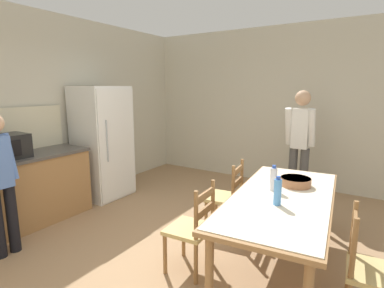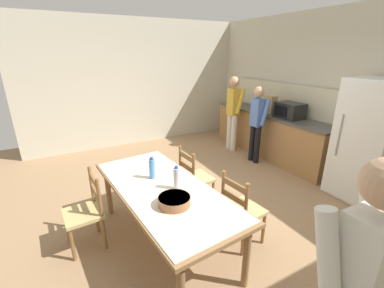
{
  "view_description": "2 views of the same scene",
  "coord_description": "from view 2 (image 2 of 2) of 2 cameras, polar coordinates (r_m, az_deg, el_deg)",
  "views": [
    {
      "loc": [
        -2.36,
        -1.64,
        1.8
      ],
      "look_at": [
        0.29,
        0.03,
        1.21
      ],
      "focal_mm": 28.0,
      "sensor_mm": 36.0,
      "label": 1
    },
    {
      "loc": [
        2.86,
        -1.81,
        2.17
      ],
      "look_at": [
        -0.0,
        -0.26,
        1.0
      ],
      "focal_mm": 24.0,
      "sensor_mm": 36.0,
      "label": 2
    }
  ],
  "objects": [
    {
      "name": "microwave",
      "position": [
        5.38,
        20.9,
        6.99
      ],
      "size": [
        0.5,
        0.39,
        0.3
      ],
      "color": "black",
      "rests_on": "kitchen_counter"
    },
    {
      "name": "kitchen_counter",
      "position": [
        5.86,
        16.86,
        2.16
      ],
      "size": [
        3.0,
        0.66,
        0.94
      ],
      "color": "#9E7042",
      "rests_on": "ground"
    },
    {
      "name": "refrigerator",
      "position": [
        4.6,
        34.5,
        0.41
      ],
      "size": [
        0.77,
        0.73,
        1.82
      ],
      "color": "white",
      "rests_on": "ground"
    },
    {
      "name": "chair_side_far_left",
      "position": [
        3.75,
        0.57,
        -7.56
      ],
      "size": [
        0.45,
        0.43,
        0.91
      ],
      "rotation": [
        0.0,
        0.0,
        3.21
      ],
      "color": "olive",
      "rests_on": "ground"
    },
    {
      "name": "counter_splashback",
      "position": [
        5.91,
        19.79,
        9.66
      ],
      "size": [
        2.96,
        0.03,
        0.6
      ],
      "primitive_type": "cube",
      "color": "beige",
      "rests_on": "kitchen_counter"
    },
    {
      "name": "person_at_counter",
      "position": [
        5.28,
        14.22,
        5.02
      ],
      "size": [
        0.39,
        0.27,
        1.55
      ],
      "rotation": [
        0.0,
        0.0,
        1.57
      ],
      "color": "black",
      "rests_on": "ground"
    },
    {
      "name": "ground_plane",
      "position": [
        4.02,
        3.38,
        -12.87
      ],
      "size": [
        8.32,
        8.32,
        0.0
      ],
      "primitive_type": "plane",
      "color": "#9E7A56"
    },
    {
      "name": "dining_table",
      "position": [
        2.94,
        -6.41,
        -10.75
      ],
      "size": [
        2.21,
        1.11,
        0.75
      ],
      "rotation": [
        0.0,
        0.0,
        0.09
      ],
      "color": "olive",
      "rests_on": "ground"
    },
    {
      "name": "bottle_off_centre",
      "position": [
        2.81,
        -3.45,
        -7.59
      ],
      "size": [
        0.07,
        0.07,
        0.27
      ],
      "color": "silver",
      "rests_on": "dining_table"
    },
    {
      "name": "chair_side_far_right",
      "position": [
        3.12,
        10.88,
        -14.22
      ],
      "size": [
        0.47,
        0.45,
        0.91
      ],
      "rotation": [
        0.0,
        0.0,
        3.26
      ],
      "color": "olive",
      "rests_on": "ground"
    },
    {
      "name": "bottle_near_centre",
      "position": [
        3.06,
        -8.87,
        -5.38
      ],
      "size": [
        0.07,
        0.07,
        0.27
      ],
      "color": "#4C8ED6",
      "rests_on": "dining_table"
    },
    {
      "name": "serving_bowl",
      "position": [
        2.57,
        -3.95,
        -12.39
      ],
      "size": [
        0.32,
        0.32,
        0.09
      ],
      "color": "#9E6642",
      "rests_on": "dining_table"
    },
    {
      "name": "paper_bag",
      "position": [
        5.72,
        16.98,
        8.42
      ],
      "size": [
        0.24,
        0.16,
        0.36
      ],
      "primitive_type": "cube",
      "color": "tan",
      "rests_on": "kitchen_counter"
    },
    {
      "name": "wall_back",
      "position": [
        5.35,
        29.16,
        9.67
      ],
      "size": [
        6.52,
        0.12,
        2.9
      ],
      "primitive_type": "cube",
      "color": "beige",
      "rests_on": "ground"
    },
    {
      "name": "chair_side_near_left",
      "position": [
        3.27,
        -22.49,
        -13.79
      ],
      "size": [
        0.45,
        0.43,
        0.91
      ],
      "rotation": [
        0.0,
        0.0,
        0.07
      ],
      "color": "olive",
      "rests_on": "ground"
    },
    {
      "name": "person_at_sink",
      "position": [
        5.89,
        9.11,
        7.53
      ],
      "size": [
        0.42,
        0.29,
        1.67
      ],
      "rotation": [
        0.0,
        0.0,
        1.57
      ],
      "color": "silver",
      "rests_on": "ground"
    },
    {
      "name": "wall_left",
      "position": [
        6.42,
        -12.19,
        13.0
      ],
      "size": [
        0.12,
        5.2,
        2.9
      ],
      "primitive_type": "cube",
      "color": "beige",
      "rests_on": "ground"
    }
  ]
}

